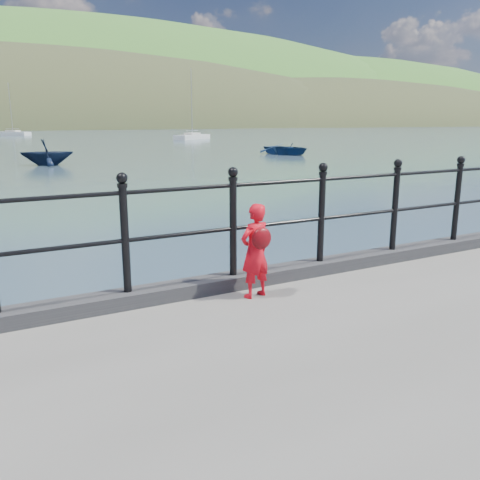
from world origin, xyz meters
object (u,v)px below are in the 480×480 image
sailboat_far (192,137)px  sailboat_deep (13,134)px  launch_blue (287,149)px  railing (182,220)px  launch_navy (47,152)px  child (255,250)px

sailboat_far → sailboat_deep: bearing=87.3°
launch_blue → sailboat_far: 36.38m
railing → sailboat_deep: sailboat_deep is taller
launch_navy → sailboat_deep: 71.51m
sailboat_deep → sailboat_far: bearing=-11.7°
railing → child: size_ratio=18.11×
sailboat_far → railing: bearing=-148.7°
launch_blue → launch_navy: launch_navy is taller
launch_navy → sailboat_far: bearing=-25.3°
sailboat_deep → sailboat_far: 40.59m
sailboat_deep → sailboat_far: size_ratio=0.94×
launch_navy → sailboat_deep: bearing=6.4°
child → launch_blue: size_ratio=0.21×
sailboat_deep → child: bearing=-48.0°
launch_blue → sailboat_deep: size_ratio=0.48×
sailboat_deep → sailboat_far: (21.91, -34.16, 0.00)m
child → launch_blue: bearing=-136.7°
child → launch_blue: (21.65, 31.82, -1.02)m
launch_navy → sailboat_deep: size_ratio=0.32×
railing → launch_navy: 30.13m
railing → sailboat_far: 73.21m
child → launch_blue: child is taller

